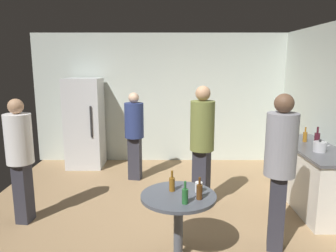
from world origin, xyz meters
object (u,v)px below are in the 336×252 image
foreground_table (179,204)px  person_in_gray_shirt (280,161)px  beer_bottle_on_counter (305,137)px  beer_bottle_amber (172,184)px  person_in_white_shirt (20,152)px  kettle (320,147)px  plastic_cup_white (199,187)px  person_in_olive_shirt (202,138)px  refrigerator (85,123)px  wine_bottle_on_counter (317,140)px  person_in_navy_shirt (135,130)px  beer_bottle_green (185,196)px  beer_bottle_brown (200,191)px

foreground_table → person_in_gray_shirt: person_in_gray_shirt is taller
beer_bottle_on_counter → beer_bottle_amber: (-2.07, -1.55, -0.17)m
person_in_gray_shirt → person_in_white_shirt: 3.21m
kettle → foreground_table: kettle is taller
kettle → plastic_cup_white: (-1.75, -1.00, -0.18)m
kettle → person_in_olive_shirt: (-1.60, 0.16, 0.08)m
foreground_table → plastic_cup_white: (0.22, 0.08, 0.16)m
plastic_cup_white → person_in_olive_shirt: bearing=82.6°
plastic_cup_white → person_in_white_shirt: (-2.25, 0.76, 0.18)m
refrigerator → foreground_table: refrigerator is taller
refrigerator → foreground_table: 3.69m
refrigerator → plastic_cup_white: (2.01, -3.14, -0.11)m
wine_bottle_on_counter → person_in_olive_shirt: 1.64m
beer_bottle_amber → person_in_olive_shirt: size_ratio=0.13×
refrigerator → beer_bottle_amber: 3.56m
kettle → person_in_navy_shirt: 3.01m
beer_bottle_green → kettle: bearing=34.1°
refrigerator → beer_bottle_brown: refrigerator is taller
kettle → person_in_navy_shirt: bearing=152.9°
beer_bottle_on_counter → plastic_cup_white: 2.38m
beer_bottle_green → person_in_white_shirt: person_in_white_shirt is taller
beer_bottle_on_counter → foreground_table: size_ratio=0.29×
person_in_gray_shirt → beer_bottle_amber: bearing=21.6°
beer_bottle_green → foreground_table: bearing=104.9°
wine_bottle_on_counter → foreground_table: (-2.01, -1.27, -0.39)m
beer_bottle_brown → wine_bottle_on_counter: bearing=37.5°
kettle → plastic_cup_white: size_ratio=2.22×
beer_bottle_on_counter → plastic_cup_white: beer_bottle_on_counter is taller
refrigerator → plastic_cup_white: 3.73m
foreground_table → person_in_navy_shirt: (-0.71, 2.45, 0.30)m
person_in_gray_shirt → person_in_navy_shirt: bearing=-34.0°
beer_bottle_on_counter → person_in_navy_shirt: person_in_navy_shirt is taller
kettle → foreground_table: (-1.97, -1.08, -0.34)m
beer_bottle_on_counter → person_in_navy_shirt: size_ratio=0.14×
person_in_navy_shirt → person_in_white_shirt: bearing=-27.1°
beer_bottle_amber → kettle: bearing=25.7°
wine_bottle_on_counter → person_in_gray_shirt: size_ratio=0.17×
beer_bottle_on_counter → foreground_table: 2.61m
beer_bottle_brown → beer_bottle_on_counter: bearing=44.4°
wine_bottle_on_counter → person_in_olive_shirt: person_in_olive_shirt is taller
wine_bottle_on_counter → person_in_gray_shirt: 1.39m
kettle → wine_bottle_on_counter: 0.20m
kettle → person_in_gray_shirt: 1.22m
plastic_cup_white → foreground_table: bearing=-161.0°
kettle → foreground_table: 2.27m
beer_bottle_brown → person_in_navy_shirt: 2.72m
beer_bottle_green → refrigerator: bearing=118.3°
person_in_gray_shirt → beer_bottle_on_counter: bearing=-104.6°
wine_bottle_on_counter → person_in_navy_shirt: 2.97m
beer_bottle_on_counter → person_in_olive_shirt: person_in_olive_shirt is taller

